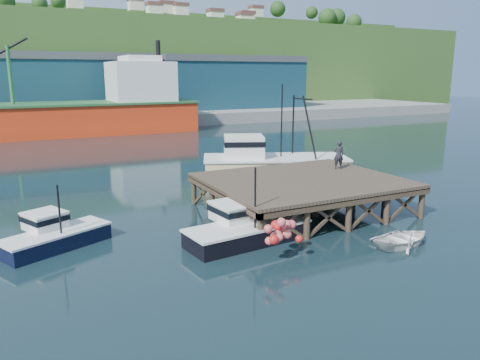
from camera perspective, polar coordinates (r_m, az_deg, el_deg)
ground at (r=28.38m, az=-1.79°, el=-5.11°), size 300.00×300.00×0.00m
wharf at (r=30.35m, az=7.79°, el=-0.23°), size 12.00×10.00×2.62m
far_quay at (r=95.49m, az=-20.00°, el=7.42°), size 160.00×40.00×2.00m
warehouse_mid at (r=90.24m, az=-19.86°, el=10.67°), size 28.00×16.00×9.00m
warehouse_right at (r=98.61m, az=-1.98°, el=11.52°), size 30.00×16.00×9.00m
cargo_ship at (r=72.75m, az=-24.61°, el=7.40°), size 55.50×10.00×13.75m
hillside at (r=125.03m, az=-22.12°, el=12.96°), size 220.00×50.00×22.00m
boat_navy at (r=26.03m, az=-21.81°, el=-6.15°), size 5.77×4.13×3.40m
boat_black at (r=25.02m, az=0.59°, el=-5.76°), size 6.97×5.82×4.16m
trawler at (r=38.79m, az=4.00°, el=2.24°), size 12.54×8.52×7.92m
dinghy at (r=25.96m, az=19.31°, el=-6.74°), size 3.72×2.81×0.73m
dockworker at (r=33.88m, az=11.92°, el=3.03°), size 0.86×0.72×2.02m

